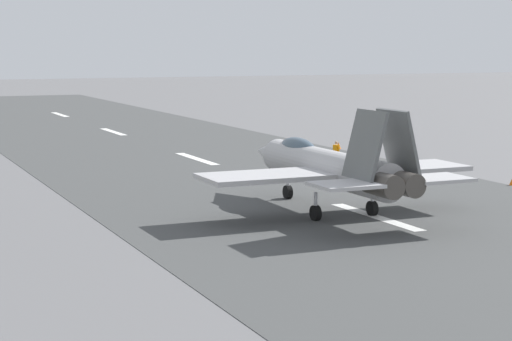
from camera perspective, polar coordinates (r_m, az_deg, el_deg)
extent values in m
plane|color=slate|center=(47.24, 6.83, -2.68)|extent=(400.00, 400.00, 0.00)
cube|color=#424343|center=(47.23, 6.83, -2.67)|extent=(240.00, 26.00, 0.02)
cube|color=white|center=(46.49, 7.38, -2.83)|extent=(8.00, 0.70, 0.00)
cube|color=white|center=(69.77, -3.69, 0.73)|extent=(8.00, 0.70, 0.00)
cube|color=white|center=(92.56, -8.80, 2.38)|extent=(8.00, 0.70, 0.00)
cube|color=white|center=(117.00, -11.99, 3.40)|extent=(8.00, 0.70, 0.00)
cylinder|color=#AFAEAF|center=(47.18, 4.42, 0.18)|extent=(11.94, 1.89, 1.83)
cone|color=#AFAEAF|center=(53.70, 0.70, 1.12)|extent=(2.76, 1.57, 1.56)
ellipsoid|color=#3F5160|center=(50.06, 2.60, 1.43)|extent=(3.60, 1.12, 1.10)
cylinder|color=#47423D|center=(41.66, 7.75, -0.86)|extent=(2.20, 1.11, 1.10)
cylinder|color=#47423D|center=(42.24, 9.02, -0.77)|extent=(2.20, 1.11, 1.10)
cube|color=#AFAEAF|center=(44.54, 0.52, -0.37)|extent=(3.43, 6.14, 0.24)
cube|color=#AFAEAF|center=(48.36, 9.13, 0.17)|extent=(3.43, 6.14, 0.24)
cube|color=#AFAEAF|center=(40.71, 5.54, -0.89)|extent=(2.41, 2.81, 0.16)
cube|color=#AFAEAF|center=(43.26, 11.08, -0.49)|extent=(2.41, 2.81, 0.16)
cube|color=#595C5C|center=(42.04, 6.73, 1.57)|extent=(2.60, 0.96, 3.14)
cube|color=#595C5C|center=(42.99, 8.80, 1.66)|extent=(2.60, 0.96, 3.14)
cylinder|color=silver|center=(51.45, 1.97, -0.99)|extent=(0.18, 0.18, 1.40)
cylinder|color=black|center=(51.49, 1.97, -1.34)|extent=(0.76, 0.30, 0.76)
cylinder|color=silver|center=(45.11, 3.70, -2.23)|extent=(0.18, 0.18, 1.40)
cylinder|color=black|center=(45.16, 3.69, -2.63)|extent=(0.76, 0.30, 0.76)
cylinder|color=silver|center=(46.66, 7.18, -1.94)|extent=(0.18, 0.18, 1.40)
cylinder|color=black|center=(46.71, 7.17, -2.33)|extent=(0.76, 0.30, 0.76)
cube|color=#1E2338|center=(66.65, 4.96, 0.76)|extent=(0.24, 0.36, 0.89)
cube|color=orange|center=(66.58, 4.97, 1.33)|extent=(0.47, 0.34, 0.61)
sphere|color=tan|center=(66.53, 4.97, 1.72)|extent=(0.22, 0.22, 0.22)
cylinder|color=orange|center=(66.34, 5.12, 1.27)|extent=(0.10, 0.10, 0.57)
cylinder|color=orange|center=(66.82, 4.81, 1.32)|extent=(0.10, 0.10, 0.57)
cone|color=orange|center=(76.75, 5.10, 1.54)|extent=(0.44, 0.44, 0.55)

